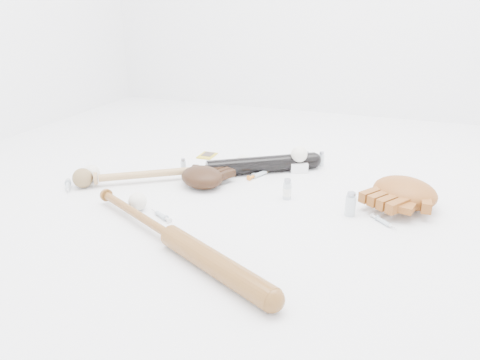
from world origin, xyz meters
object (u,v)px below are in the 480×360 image
(bat_wood, at_px, (172,236))
(glove_dark, at_px, (202,177))
(pedestal, at_px, (299,166))
(bat_dark, at_px, (209,169))

(bat_wood, bearing_deg, glove_dark, 131.34)
(bat_wood, bearing_deg, pedestal, 102.86)
(bat_dark, bearing_deg, glove_dark, -116.76)
(bat_dark, bearing_deg, pedestal, -2.74)
(bat_dark, height_order, bat_wood, bat_dark)
(bat_dark, distance_m, glove_dark, 0.11)
(glove_dark, bearing_deg, bat_dark, 123.90)
(bat_dark, relative_size, pedestal, 13.49)
(bat_wood, distance_m, pedestal, 0.82)
(bat_wood, distance_m, glove_dark, 0.50)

